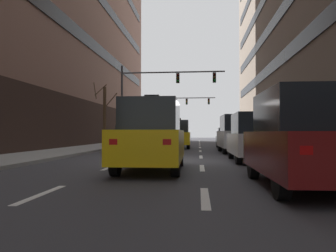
{
  "coord_description": "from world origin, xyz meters",
  "views": [
    {
      "loc": [
        1.48,
        -14.06,
        1.22
      ],
      "look_at": [
        -0.9,
        10.99,
        1.72
      ],
      "focal_mm": 34.36,
      "sensor_mm": 36.0,
      "label": 1
    }
  ],
  "objects_px": {
    "taxi_driving_3": "(178,134)",
    "pedestrian_0": "(311,136)",
    "traffic_signal_1": "(174,108)",
    "pedestrian_1": "(254,134)",
    "street_tree_1": "(104,114)",
    "taxi_driving_0": "(152,136)",
    "car_parked_1": "(253,137)",
    "traffic_signal_0": "(156,89)",
    "car_driving_1": "(131,138)",
    "car_parked_0": "(302,139)",
    "taxi_driving_2": "(156,134)",
    "car_parked_2": "(236,134)",
    "street_tree_2": "(140,124)",
    "car_parked_3": "(228,138)"
  },
  "relations": [
    {
      "from": "taxi_driving_3",
      "to": "pedestrian_1",
      "type": "distance_m",
      "value": 8.99
    },
    {
      "from": "taxi_driving_3",
      "to": "car_parked_1",
      "type": "relative_size",
      "value": 1.05
    },
    {
      "from": "car_driving_1",
      "to": "car_parked_2",
      "type": "relative_size",
      "value": 0.97
    },
    {
      "from": "taxi_driving_0",
      "to": "car_parked_0",
      "type": "distance_m",
      "value": 4.7
    },
    {
      "from": "traffic_signal_0",
      "to": "pedestrian_0",
      "type": "height_order",
      "value": "traffic_signal_0"
    },
    {
      "from": "car_driving_1",
      "to": "car_parked_1",
      "type": "xyz_separation_m",
      "value": [
        6.87,
        -7.89,
        0.17
      ]
    },
    {
      "from": "car_parked_3",
      "to": "traffic_signal_0",
      "type": "height_order",
      "value": "traffic_signal_0"
    },
    {
      "from": "traffic_signal_1",
      "to": "pedestrian_0",
      "type": "xyz_separation_m",
      "value": [
        7.63,
        -34.11,
        -3.74
      ]
    },
    {
      "from": "car_parked_1",
      "to": "pedestrian_1",
      "type": "distance_m",
      "value": 17.1
    },
    {
      "from": "taxi_driving_3",
      "to": "pedestrian_1",
      "type": "relative_size",
      "value": 2.78
    },
    {
      "from": "taxi_driving_0",
      "to": "taxi_driving_3",
      "type": "xyz_separation_m",
      "value": [
        -0.08,
        14.4,
        -0.05
      ]
    },
    {
      "from": "pedestrian_0",
      "to": "car_parked_3",
      "type": "bearing_deg",
      "value": 98.5
    },
    {
      "from": "car_parked_0",
      "to": "pedestrian_0",
      "type": "distance_m",
      "value": 5.29
    },
    {
      "from": "taxi_driving_3",
      "to": "pedestrian_1",
      "type": "bearing_deg",
      "value": 41.91
    },
    {
      "from": "car_parked_0",
      "to": "car_parked_3",
      "type": "bearing_deg",
      "value": 90.0
    },
    {
      "from": "traffic_signal_0",
      "to": "taxi_driving_0",
      "type": "bearing_deg",
      "value": -82.88
    },
    {
      "from": "taxi_driving_0",
      "to": "car_driving_1",
      "type": "xyz_separation_m",
      "value": [
        -3.12,
        11.44,
        -0.28
      ]
    },
    {
      "from": "car_parked_2",
      "to": "traffic_signal_1",
      "type": "xyz_separation_m",
      "value": [
        -5.76,
        26.79,
        3.69
      ]
    },
    {
      "from": "taxi_driving_0",
      "to": "car_parked_2",
      "type": "relative_size",
      "value": 0.98
    },
    {
      "from": "taxi_driving_2",
      "to": "pedestrian_1",
      "type": "xyz_separation_m",
      "value": [
        9.93,
        -6.0,
        -0.0
      ]
    },
    {
      "from": "taxi_driving_0",
      "to": "pedestrian_0",
      "type": "relative_size",
      "value": 2.87
    },
    {
      "from": "car_parked_1",
      "to": "traffic_signal_0",
      "type": "distance_m",
      "value": 15.52
    },
    {
      "from": "taxi_driving_0",
      "to": "traffic_signal_0",
      "type": "xyz_separation_m",
      "value": [
        -2.17,
        17.33,
        3.88
      ]
    },
    {
      "from": "taxi_driving_3",
      "to": "pedestrian_0",
      "type": "bearing_deg",
      "value": -65.15
    },
    {
      "from": "car_parked_2",
      "to": "street_tree_2",
      "type": "relative_size",
      "value": 1.03
    },
    {
      "from": "traffic_signal_1",
      "to": "street_tree_1",
      "type": "bearing_deg",
      "value": -101.45
    },
    {
      "from": "taxi_driving_0",
      "to": "taxi_driving_2",
      "type": "distance_m",
      "value": 26.62
    },
    {
      "from": "taxi_driving_3",
      "to": "traffic_signal_1",
      "type": "height_order",
      "value": "traffic_signal_1"
    },
    {
      "from": "car_parked_3",
      "to": "taxi_driving_0",
      "type": "bearing_deg",
      "value": -104.38
    },
    {
      "from": "car_parked_2",
      "to": "street_tree_1",
      "type": "bearing_deg",
      "value": 148.49
    },
    {
      "from": "street_tree_1",
      "to": "pedestrian_0",
      "type": "bearing_deg",
      "value": -48.62
    },
    {
      "from": "car_parked_1",
      "to": "traffic_signal_0",
      "type": "bearing_deg",
      "value": 113.22
    },
    {
      "from": "taxi_driving_0",
      "to": "traffic_signal_0",
      "type": "height_order",
      "value": "traffic_signal_0"
    },
    {
      "from": "taxi_driving_3",
      "to": "car_parked_2",
      "type": "distance_m",
      "value": 6.28
    },
    {
      "from": "car_parked_0",
      "to": "car_parked_1",
      "type": "bearing_deg",
      "value": 90.0
    },
    {
      "from": "street_tree_2",
      "to": "pedestrian_1",
      "type": "relative_size",
      "value": 2.89
    },
    {
      "from": "car_driving_1",
      "to": "traffic_signal_1",
      "type": "bearing_deg",
      "value": 87.44
    },
    {
      "from": "taxi_driving_3",
      "to": "pedestrian_0",
      "type": "distance_m",
      "value": 13.55
    },
    {
      "from": "taxi_driving_2",
      "to": "street_tree_1",
      "type": "bearing_deg",
      "value": -104.84
    },
    {
      "from": "pedestrian_0",
      "to": "street_tree_1",
      "type": "bearing_deg",
      "value": 131.38
    },
    {
      "from": "car_parked_2",
      "to": "pedestrian_0",
      "type": "height_order",
      "value": "car_parked_2"
    },
    {
      "from": "car_parked_3",
      "to": "car_parked_0",
      "type": "bearing_deg",
      "value": -90.0
    },
    {
      "from": "pedestrian_0",
      "to": "traffic_signal_1",
      "type": "bearing_deg",
      "value": 102.61
    },
    {
      "from": "car_driving_1",
      "to": "street_tree_1",
      "type": "bearing_deg",
      "value": 127.06
    },
    {
      "from": "car_parked_1",
      "to": "pedestrian_0",
      "type": "bearing_deg",
      "value": -37.61
    },
    {
      "from": "traffic_signal_1",
      "to": "street_tree_2",
      "type": "relative_size",
      "value": 1.99
    },
    {
      "from": "taxi_driving_0",
      "to": "taxi_driving_3",
      "type": "bearing_deg",
      "value": 90.3
    },
    {
      "from": "traffic_signal_0",
      "to": "car_parked_0",
      "type": "bearing_deg",
      "value": -73.66
    },
    {
      "from": "taxi_driving_0",
      "to": "pedestrian_1",
      "type": "height_order",
      "value": "taxi_driving_0"
    },
    {
      "from": "taxi_driving_0",
      "to": "taxi_driving_2",
      "type": "bearing_deg",
      "value": 97.16
    }
  ]
}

